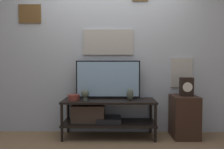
% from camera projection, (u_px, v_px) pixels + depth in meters
% --- Properties ---
extents(ground_plane, '(12.00, 12.00, 0.00)m').
position_uv_depth(ground_plane, '(108.00, 144.00, 3.02)').
color(ground_plane, '#846647').
extents(wall_back, '(6.40, 0.08, 2.70)m').
position_uv_depth(wall_back, '(109.00, 48.00, 3.50)').
color(wall_back, '#B2BCC6').
rests_on(wall_back, ground_plane).
extents(media_console, '(1.38, 0.46, 0.57)m').
position_uv_depth(media_console, '(101.00, 114.00, 3.27)').
color(media_console, black).
rests_on(media_console, ground_plane).
extents(television, '(0.98, 0.05, 0.59)m').
position_uv_depth(television, '(108.00, 79.00, 3.34)').
color(television, black).
rests_on(television, media_console).
extents(vase_wide_bowl, '(0.17, 0.17, 0.08)m').
position_uv_depth(vase_wide_bowl, '(74.00, 97.00, 3.23)').
color(vase_wide_bowl, brown).
rests_on(vase_wide_bowl, media_console).
extents(vase_urn_stoneware, '(0.10, 0.10, 0.18)m').
position_uv_depth(vase_urn_stoneware, '(130.00, 94.00, 3.21)').
color(vase_urn_stoneware, '#4C5647').
rests_on(vase_urn_stoneware, media_console).
extents(decorative_bust, '(0.12, 0.12, 0.17)m').
position_uv_depth(decorative_bust, '(85.00, 94.00, 3.16)').
color(decorative_bust, '#4C5647').
rests_on(decorative_bust, media_console).
extents(side_table, '(0.37, 0.43, 0.63)m').
position_uv_depth(side_table, '(184.00, 116.00, 3.28)').
color(side_table, '#382319').
rests_on(side_table, ground_plane).
extents(mantel_clock, '(0.19, 0.11, 0.27)m').
position_uv_depth(mantel_clock, '(186.00, 87.00, 3.23)').
color(mantel_clock, black).
rests_on(mantel_clock, side_table).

